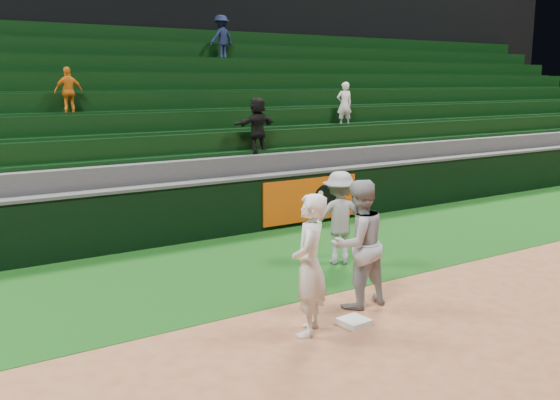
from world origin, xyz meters
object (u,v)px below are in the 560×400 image
Objects in this scene: baserunner at (358,244)px; base_coach at (340,218)px; first_baseman at (309,265)px; first_base at (354,322)px.

base_coach is at bearing -121.51° from baserunner.
first_baseman reaches higher than base_coach.
base_coach is at bearing -179.91° from first_baseman.
baserunner is (1.21, 0.45, 0.01)m from first_baseman.
baserunner is 2.21m from base_coach.
first_base is at bearing 126.26° from first_baseman.
first_baseman is (-0.69, 0.11, 0.90)m from first_base.
baserunner is (0.52, 0.56, 0.91)m from first_base.
first_base is 1.14m from first_baseman.
baserunner reaches higher than base_coach.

